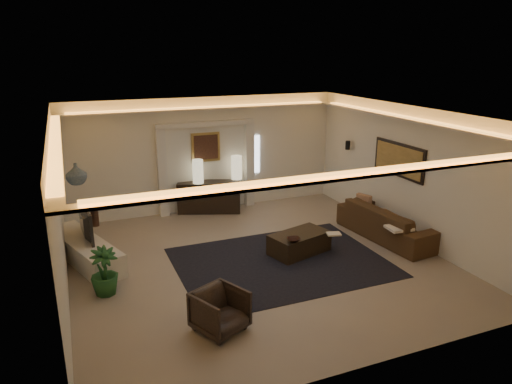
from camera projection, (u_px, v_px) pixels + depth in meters
name	position (u px, v px, depth m)	size (l,w,h in m)	color
floor	(258.00, 262.00, 9.30)	(7.00, 7.00, 0.00)	gray
ceiling	(258.00, 114.00, 8.45)	(7.00, 7.00, 0.00)	white
wall_back	(206.00, 155.00, 11.97)	(7.00, 7.00, 0.00)	white
wall_front	(367.00, 268.00, 5.78)	(7.00, 7.00, 0.00)	white
wall_left	(58.00, 215.00, 7.61)	(7.00, 7.00, 0.00)	white
wall_right	(408.00, 174.00, 10.14)	(7.00, 7.00, 0.00)	white
cove_soffit	(258.00, 130.00, 8.53)	(7.00, 7.00, 0.04)	silver
daylight_slit	(255.00, 154.00, 12.47)	(0.25, 0.03, 1.00)	white
area_rug	(281.00, 262.00, 9.26)	(4.00, 3.00, 0.01)	black
pilaster_left	(162.00, 173.00, 11.57)	(0.22, 0.20, 2.20)	silver
pilaster_right	(249.00, 165.00, 12.40)	(0.22, 0.20, 2.20)	silver
alcove_header	(206.00, 124.00, 11.65)	(2.52, 0.20, 0.12)	silver
painting_frame	(206.00, 147.00, 11.89)	(0.74, 0.04, 0.74)	tan
painting_canvas	(206.00, 147.00, 11.87)	(0.62, 0.02, 0.62)	#4C2D1E
art_panel_frame	(399.00, 160.00, 10.32)	(0.04, 1.64, 0.74)	black
art_panel_gold	(398.00, 160.00, 10.31)	(0.02, 1.50, 0.62)	tan
wall_sconce	(348.00, 145.00, 11.98)	(0.12, 0.12, 0.22)	black
wall_niche	(60.00, 181.00, 8.81)	(0.10, 0.55, 0.04)	silver
console	(209.00, 197.00, 12.05)	(1.58, 0.49, 0.79)	black
lamp_left	(198.00, 172.00, 11.75)	(0.27, 0.27, 0.60)	#F3E9B7
lamp_right	(237.00, 168.00, 12.13)	(0.27, 0.27, 0.61)	#FFEEBB
media_ledge	(85.00, 250.00, 9.27)	(0.60, 2.42, 0.45)	silver
tv	(82.00, 224.00, 9.17)	(0.14, 1.09, 0.63)	black
figurine	(95.00, 217.00, 9.88)	(0.16, 0.16, 0.43)	#3D271D
ginger_jar	(76.00, 174.00, 8.51)	(0.37, 0.37, 0.39)	slate
plant	(104.00, 272.00, 7.96)	(0.47, 0.47, 0.84)	#1F4F22
sofa	(388.00, 222.00, 10.40)	(0.97, 2.47, 0.72)	black
throw_blanket	(399.00, 228.00, 9.54)	(0.48, 0.40, 0.05)	#FEE8C3
throw_pillow	(364.00, 202.00, 11.15)	(0.11, 0.37, 0.37)	tan
coffee_table	(299.00, 243.00, 9.65)	(1.21, 0.66, 0.45)	black
bowl	(294.00, 241.00, 9.18)	(0.26, 0.26, 0.06)	black
magazine	(334.00, 235.00, 9.52)	(0.28, 0.20, 0.03)	beige
armchair	(220.00, 311.00, 6.95)	(0.68, 0.70, 0.64)	#2C221A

